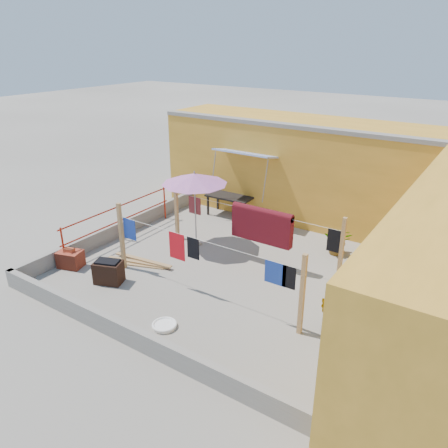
{
  "coord_description": "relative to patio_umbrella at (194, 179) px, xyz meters",
  "views": [
    {
      "loc": [
        5.3,
        -8.37,
        5.55
      ],
      "look_at": [
        -0.49,
        0.3,
        1.11
      ],
      "focal_mm": 35.0,
      "sensor_mm": 36.0,
      "label": 1
    }
  ],
  "objects": [
    {
      "name": "plant_back_b",
      "position": [
        4.51,
        1.51,
        -1.66
      ],
      "size": [
        0.47,
        0.47,
        0.64
      ],
      "primitive_type": "imported",
      "rotation": [
        0.0,
        0.0,
        1.99
      ],
      "color": "#225B1A",
      "rests_on": "ground"
    },
    {
      "name": "water_jug_a",
      "position": [
        5.11,
        -0.02,
        -1.84
      ],
      "size": [
        0.21,
        0.21,
        0.33
      ],
      "color": "white",
      "rests_on": "ground"
    },
    {
      "name": "plant_right_c",
      "position": [
        5.49,
        -1.82,
        -1.71
      ],
      "size": [
        0.66,
        0.64,
        0.55
      ],
      "primitive_type": "imported",
      "rotation": [
        0.0,
        0.0,
        5.64
      ],
      "color": "#225B1A",
      "rests_on": "ground"
    },
    {
      "name": "parapet_left",
      "position": [
        -2.29,
        -0.78,
        -1.76
      ],
      "size": [
        0.16,
        7.3,
        0.44
      ],
      "primitive_type": "cube",
      "color": "gray",
      "rests_on": "ground"
    },
    {
      "name": "ground",
      "position": [
        1.79,
        -0.78,
        -1.98
      ],
      "size": [
        80.0,
        80.0,
        0.0
      ],
      "primitive_type": "plane",
      "color": "#9E998E",
      "rests_on": "ground"
    },
    {
      "name": "parapet_front",
      "position": [
        1.79,
        -4.36,
        -1.76
      ],
      "size": [
        8.3,
        0.16,
        0.44
      ],
      "primitive_type": "cube",
      "color": "gray",
      "rests_on": "ground"
    },
    {
      "name": "plant_right_a",
      "position": [
        5.49,
        0.62,
        -1.55
      ],
      "size": [
        0.55,
        0.51,
        0.87
      ],
      "primitive_type": "imported",
      "rotation": [
        0.0,
        0.0,
        2.58
      ],
      "color": "#225B1A",
      "rests_on": "ground"
    },
    {
      "name": "outdoor_table",
      "position": [
        -0.4,
        2.42,
        -1.33
      ],
      "size": [
        1.58,
        0.83,
        0.73
      ],
      "color": "black",
      "rests_on": "ground"
    },
    {
      "name": "brazier",
      "position": [
        -0.47,
        -2.93,
        -1.69
      ],
      "size": [
        0.78,
        0.65,
        0.6
      ],
      "color": "black",
      "rests_on": "ground"
    },
    {
      "name": "patio_umbrella",
      "position": [
        0.0,
        0.0,
        0.0
      ],
      "size": [
        2.12,
        2.12,
        2.21
      ],
      "color": "gray",
      "rests_on": "ground"
    },
    {
      "name": "plant_back_a",
      "position": [
        3.65,
        1.69,
        -1.58
      ],
      "size": [
        0.88,
        0.82,
        0.82
      ],
      "primitive_type": "imported",
      "rotation": [
        0.0,
        0.0,
        0.29
      ],
      "color": "#225B1A",
      "rests_on": "ground"
    },
    {
      "name": "plant_right_b",
      "position": [
        4.77,
        -1.83,
        -1.59
      ],
      "size": [
        0.55,
        0.55,
        0.78
      ],
      "primitive_type": "imported",
      "rotation": [
        0.0,
        0.0,
        3.93
      ],
      "color": "#225B1A",
      "rests_on": "ground"
    },
    {
      "name": "water_jug_b",
      "position": [
        4.45,
        0.42,
        -1.82
      ],
      "size": [
        0.23,
        0.23,
        0.36
      ],
      "color": "white",
      "rests_on": "ground"
    },
    {
      "name": "green_hose",
      "position": [
        4.58,
        2.42,
        -1.95
      ],
      "size": [
        0.5,
        0.5,
        0.07
      ],
      "color": "#1F771A",
      "rests_on": "ground"
    },
    {
      "name": "wall_back",
      "position": [
        2.28,
        3.91,
        -0.37
      ],
      "size": [
        11.0,
        3.27,
        3.21
      ],
      "color": "gold",
      "rests_on": "ground"
    },
    {
      "name": "brick_stack",
      "position": [
        -1.91,
        -2.93,
        -1.75
      ],
      "size": [
        0.72,
        0.61,
        0.53
      ],
      "color": "#9E3924",
      "rests_on": "ground"
    },
    {
      "name": "clothesline_rig",
      "position": [
        2.07,
        -0.25,
        -0.93
      ],
      "size": [
        5.09,
        2.35,
        1.8
      ],
      "color": "tan",
      "rests_on": "ground"
    },
    {
      "name": "white_basin",
      "position": [
        1.87,
        -3.57,
        -1.94
      ],
      "size": [
        0.53,
        0.53,
        0.09
      ],
      "color": "white",
      "rests_on": "ground"
    },
    {
      "name": "lumber_pile",
      "position": [
        -0.55,
        -1.85,
        -1.93
      ],
      "size": [
        1.9,
        0.77,
        0.12
      ],
      "color": "tan",
      "rests_on": "ground"
    },
    {
      "name": "red_railing",
      "position": [
        -2.06,
        -0.98,
        -1.26
      ],
      "size": [
        0.05,
        4.2,
        1.1
      ],
      "color": "#A62210",
      "rests_on": "ground"
    }
  ]
}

